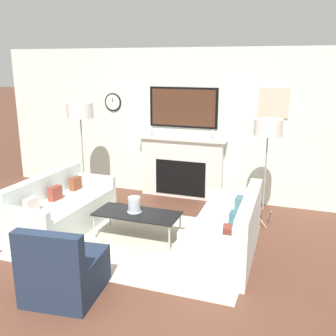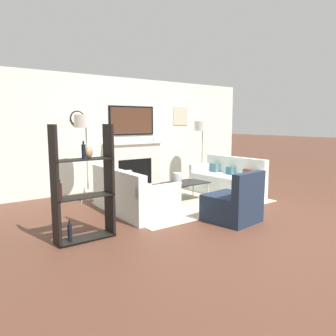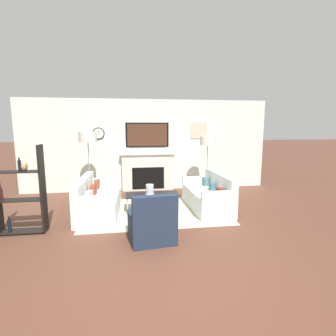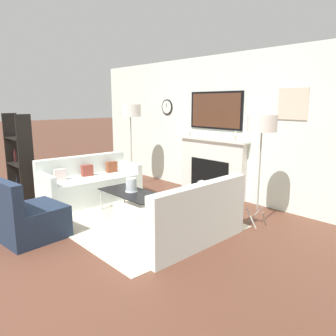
% 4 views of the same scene
% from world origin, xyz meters
% --- Properties ---
extents(ground_plane, '(60.00, 60.00, 0.00)m').
position_xyz_m(ground_plane, '(0.00, 0.00, 0.00)').
color(ground_plane, brown).
extents(fireplace_wall, '(7.38, 0.28, 2.70)m').
position_xyz_m(fireplace_wall, '(0.00, 4.34, 1.23)').
color(fireplace_wall, silver).
rests_on(fireplace_wall, ground_plane).
extents(area_rug, '(3.14, 2.20, 0.01)m').
position_xyz_m(area_rug, '(0.00, 2.22, 0.01)').
color(area_rug, beige).
rests_on(area_rug, ground_plane).
extents(couch_left, '(0.88, 1.81, 0.81)m').
position_xyz_m(couch_left, '(-1.26, 2.22, 0.30)').
color(couch_left, white).
rests_on(couch_left, ground_plane).
extents(couch_right, '(0.82, 1.70, 0.84)m').
position_xyz_m(couch_right, '(1.27, 2.22, 0.30)').
color(couch_right, white).
rests_on(couch_right, ground_plane).
extents(armchair, '(0.81, 0.85, 0.85)m').
position_xyz_m(armchair, '(-0.21, 0.72, 0.28)').
color(armchair, '#202C42').
rests_on(armchair, ground_plane).
extents(coffee_table, '(1.21, 0.56, 0.38)m').
position_xyz_m(coffee_table, '(-0.05, 2.32, 0.36)').
color(coffee_table, black).
rests_on(coffee_table, ground_plane).
extents(hurricane_candle, '(0.21, 0.21, 0.22)m').
position_xyz_m(hurricane_candle, '(-0.11, 2.35, 0.48)').
color(hurricane_candle, silver).
rests_on(hurricane_candle, coffee_table).
extents(floor_lamp_left, '(0.45, 0.45, 1.78)m').
position_xyz_m(floor_lamp_left, '(-1.58, 3.43, 1.63)').
color(floor_lamp_left, '#9E998E').
rests_on(floor_lamp_left, ground_plane).
extents(floor_lamp_right, '(0.42, 0.42, 1.66)m').
position_xyz_m(floor_lamp_right, '(1.58, 3.43, 1.51)').
color(floor_lamp_right, '#9E998E').
rests_on(floor_lamp_right, ground_plane).
extents(shelf_unit, '(0.82, 0.28, 1.61)m').
position_xyz_m(shelf_unit, '(-2.51, 1.40, 0.77)').
color(shelf_unit, black).
rests_on(shelf_unit, ground_plane).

